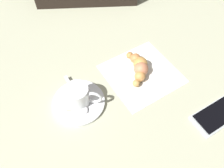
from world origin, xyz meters
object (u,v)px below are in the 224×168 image
(sugar_packet, at_px, (68,100))
(cell_phone, at_px, (217,115))
(espresso_cup, at_px, (79,97))
(napkin, at_px, (142,73))
(croissant, at_px, (139,66))
(teaspoon, at_px, (79,100))
(saucer, at_px, (79,103))

(sugar_packet, height_order, cell_phone, sugar_packet)
(espresso_cup, distance_m, napkin, 0.20)
(croissant, bearing_deg, teaspoon, 178.32)
(croissant, bearing_deg, napkin, -83.30)
(napkin, relative_size, croissant, 1.65)
(teaspoon, relative_size, cell_phone, 1.00)
(espresso_cup, distance_m, croissant, 0.20)
(napkin, bearing_deg, saucer, 175.12)
(saucer, xyz_separation_m, cell_phone, (0.27, -0.23, 0.00))
(saucer, xyz_separation_m, espresso_cup, (0.00, -0.00, 0.03))
(espresso_cup, xyz_separation_m, napkin, (0.20, -0.01, -0.04))
(cell_phone, bearing_deg, sugar_packet, 139.37)
(espresso_cup, height_order, napkin, espresso_cup)
(saucer, relative_size, cell_phone, 1.00)
(cell_phone, bearing_deg, espresso_cup, 139.83)
(croissant, xyz_separation_m, cell_phone, (0.07, -0.23, -0.02))
(sugar_packet, bearing_deg, napkin, 105.62)
(teaspoon, relative_size, croissant, 1.15)
(sugar_packet, height_order, croissant, croissant)
(saucer, distance_m, cell_phone, 0.36)
(saucer, xyz_separation_m, sugar_packet, (-0.02, 0.02, 0.01))
(teaspoon, xyz_separation_m, cell_phone, (0.27, -0.23, -0.01))
(napkin, height_order, cell_phone, cell_phone)
(espresso_cup, bearing_deg, teaspoon, 97.67)
(teaspoon, xyz_separation_m, sugar_packet, (-0.02, 0.02, 0.00))
(teaspoon, xyz_separation_m, croissant, (0.20, -0.01, 0.01))
(saucer, bearing_deg, napkin, -4.88)
(saucer, distance_m, croissant, 0.20)
(saucer, distance_m, napkin, 0.20)
(sugar_packet, distance_m, napkin, 0.22)
(teaspoon, bearing_deg, croissant, -1.68)
(teaspoon, bearing_deg, napkin, -5.74)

